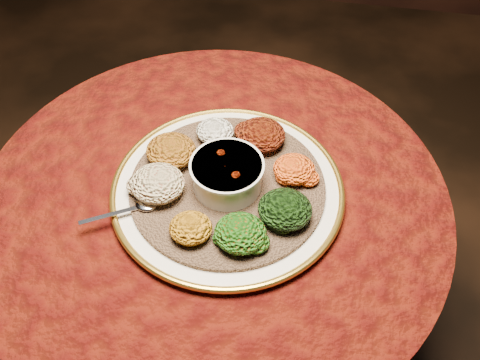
# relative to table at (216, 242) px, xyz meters

# --- Properties ---
(table) EXTENTS (0.96, 0.96, 0.73)m
(table) POSITION_rel_table_xyz_m (0.00, 0.00, 0.00)
(table) COLOR black
(table) RESTS_ON ground
(platter) EXTENTS (0.59, 0.59, 0.02)m
(platter) POSITION_rel_table_xyz_m (0.03, 0.00, 0.19)
(platter) COLOR beige
(platter) RESTS_ON table
(injera) EXTENTS (0.45, 0.45, 0.01)m
(injera) POSITION_rel_table_xyz_m (0.03, 0.00, 0.20)
(injera) COLOR brown
(injera) RESTS_ON platter
(stew_bowl) EXTENTS (0.14, 0.14, 0.06)m
(stew_bowl) POSITION_rel_table_xyz_m (0.03, 0.00, 0.24)
(stew_bowl) COLOR silver
(stew_bowl) RESTS_ON injera
(spoon) EXTENTS (0.13, 0.08, 0.01)m
(spoon) POSITION_rel_table_xyz_m (-0.12, -0.09, 0.21)
(spoon) COLOR silver
(spoon) RESTS_ON injera
(portion_ayib) EXTENTS (0.08, 0.08, 0.04)m
(portion_ayib) POSITION_rel_table_xyz_m (-0.02, 0.13, 0.23)
(portion_ayib) COLOR white
(portion_ayib) RESTS_ON injera
(portion_kitfo) EXTENTS (0.10, 0.10, 0.05)m
(portion_kitfo) POSITION_rel_table_xyz_m (0.08, 0.13, 0.23)
(portion_kitfo) COLOR black
(portion_kitfo) RESTS_ON injera
(portion_tikil) EXTENTS (0.08, 0.08, 0.04)m
(portion_tikil) POSITION_rel_table_xyz_m (0.16, 0.05, 0.23)
(portion_tikil) COLOR #A7700D
(portion_tikil) RESTS_ON injera
(portion_gomen) EXTENTS (0.10, 0.10, 0.05)m
(portion_gomen) POSITION_rel_table_xyz_m (0.15, -0.06, 0.23)
(portion_gomen) COLOR black
(portion_gomen) RESTS_ON injera
(portion_mixveg) EXTENTS (0.10, 0.09, 0.05)m
(portion_mixveg) POSITION_rel_table_xyz_m (0.08, -0.12, 0.23)
(portion_mixveg) COLOR #952E09
(portion_mixveg) RESTS_ON injera
(portion_kik) EXTENTS (0.08, 0.08, 0.04)m
(portion_kik) POSITION_rel_table_xyz_m (-0.01, -0.13, 0.23)
(portion_kik) COLOR #B3700F
(portion_kik) RESTS_ON injera
(portion_timatim) EXTENTS (0.11, 0.10, 0.05)m
(portion_timatim) POSITION_rel_table_xyz_m (-0.10, -0.04, 0.23)
(portion_timatim) COLOR maroon
(portion_timatim) RESTS_ON injera
(portion_shiro) EXTENTS (0.10, 0.10, 0.05)m
(portion_shiro) POSITION_rel_table_xyz_m (-0.10, 0.05, 0.23)
(portion_shiro) COLOR brown
(portion_shiro) RESTS_ON injera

